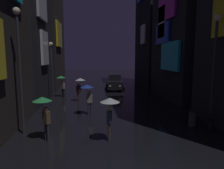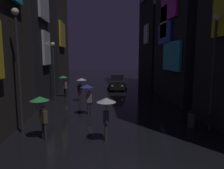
{
  "view_description": "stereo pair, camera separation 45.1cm",
  "coord_description": "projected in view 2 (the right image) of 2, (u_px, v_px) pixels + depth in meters",
  "views": [
    {
      "loc": [
        -1.51,
        -5.49,
        3.97
      ],
      "look_at": [
        0.0,
        8.62,
        2.01
      ],
      "focal_mm": 32.0,
      "sensor_mm": 36.0,
      "label": 1
    },
    {
      "loc": [
        -1.06,
        -5.53,
        3.97
      ],
      "look_at": [
        0.0,
        8.62,
        2.01
      ],
      "focal_mm": 32.0,
      "sensor_mm": 36.0,
      "label": 2
    }
  ],
  "objects": [
    {
      "name": "bicycle_parked_at_storefront",
      "position": [
        200.0,
        122.0,
        11.01
      ],
      "size": [
        0.59,
        1.76,
        0.96
      ],
      "color": "black",
      "rests_on": "ground"
    },
    {
      "name": "pedestrian_foreground_left_blue",
      "position": [
        88.0,
        91.0,
        13.6
      ],
      "size": [
        0.9,
        0.9,
        2.12
      ],
      "color": "#2D2D38",
      "rests_on": "ground"
    },
    {
      "name": "streetlamp_left_far",
      "position": [
        54.0,
        64.0,
        18.15
      ],
      "size": [
        0.36,
        0.36,
        5.29
      ],
      "color": "#2D2D33",
      "rests_on": "ground"
    },
    {
      "name": "pedestrian_near_crossing_clear",
      "position": [
        106.0,
        107.0,
        9.22
      ],
      "size": [
        0.9,
        0.9,
        2.12
      ],
      "color": "#38332D",
      "rests_on": "ground"
    },
    {
      "name": "building_left_far",
      "position": [
        47.0,
        4.0,
        25.98
      ],
      "size": [
        4.25,
        8.39,
        21.55
      ],
      "color": "#2D2826",
      "rests_on": "ground"
    },
    {
      "name": "streetlamp_right_near",
      "position": [
        214.0,
        60.0,
        10.35
      ],
      "size": [
        0.36,
        0.36,
        6.15
      ],
      "color": "#2D2D33",
      "rests_on": "ground"
    },
    {
      "name": "car_distant",
      "position": [
        117.0,
        82.0,
        24.17
      ],
      "size": [
        2.52,
        4.28,
        1.92
      ],
      "color": "black",
      "rests_on": "ground"
    },
    {
      "name": "building_right_far",
      "position": [
        160.0,
        18.0,
        27.02
      ],
      "size": [
        4.25,
        7.81,
        18.37
      ],
      "color": "black",
      "rests_on": "ground"
    },
    {
      "name": "streetlamp_left_near",
      "position": [
        18.0,
        59.0,
        9.97
      ],
      "size": [
        0.36,
        0.36,
        6.32
      ],
      "color": "#2D2D33",
      "rests_on": "ground"
    },
    {
      "name": "trash_bin",
      "position": [
        192.0,
        119.0,
        11.35
      ],
      "size": [
        0.46,
        0.46,
        0.93
      ],
      "color": "#3F3F47",
      "rests_on": "ground"
    },
    {
      "name": "pedestrian_midstreet_left_clear",
      "position": [
        81.0,
        83.0,
        17.74
      ],
      "size": [
        0.9,
        0.9,
        2.12
      ],
      "color": "#38332D",
      "rests_on": "ground"
    },
    {
      "name": "building_left_mid",
      "position": [
        24.0,
        17.0,
        17.78
      ],
      "size": [
        4.25,
        8.9,
        15.06
      ],
      "color": "#232328",
      "rests_on": "ground"
    },
    {
      "name": "building_right_mid",
      "position": [
        188.0,
        34.0,
        18.73
      ],
      "size": [
        4.25,
        8.19,
        12.19
      ],
      "color": "#232328",
      "rests_on": "ground"
    },
    {
      "name": "pedestrian_far_right_green",
      "position": [
        41.0,
        106.0,
        9.46
      ],
      "size": [
        0.9,
        0.9,
        2.12
      ],
      "color": "#2D2D38",
      "rests_on": "ground"
    },
    {
      "name": "pedestrian_foreground_right_green",
      "position": [
        64.0,
        80.0,
        19.89
      ],
      "size": [
        0.9,
        0.9,
        2.12
      ],
      "color": "black",
      "rests_on": "ground"
    }
  ]
}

